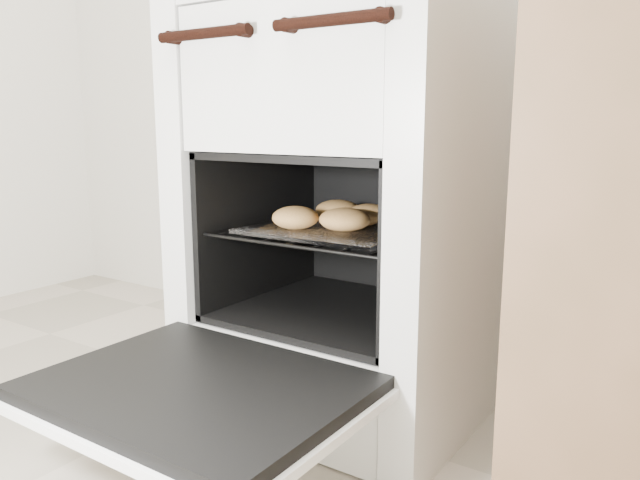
{
  "coord_description": "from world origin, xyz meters",
  "views": [
    {
      "loc": [
        0.62,
        0.05,
        0.61
      ],
      "look_at": [
        -0.05,
        1.04,
        0.38
      ],
      "focal_mm": 35.0,
      "sensor_mm": 36.0,
      "label": 1
    }
  ],
  "objects": [
    {
      "name": "stove",
      "position": [
        -0.05,
        1.18,
        0.43
      ],
      "size": [
        0.57,
        0.64,
        0.88
      ],
      "color": "silver",
      "rests_on": "ground"
    },
    {
      "name": "foil_sheet",
      "position": [
        -0.05,
        1.1,
        0.39
      ],
      "size": [
        0.32,
        0.29,
        0.01
      ],
      "primitive_type": "cube",
      "color": "white",
      "rests_on": "oven_rack"
    },
    {
      "name": "oven_door",
      "position": [
        -0.05,
        0.7,
        0.19
      ],
      "size": [
        0.51,
        0.4,
        0.04
      ],
      "color": "black",
      "rests_on": "stove"
    },
    {
      "name": "baked_rolls",
      "position": [
        -0.06,
        1.11,
        0.42
      ],
      "size": [
        0.24,
        0.26,
        0.05
      ],
      "color": "tan",
      "rests_on": "foil_sheet"
    },
    {
      "name": "oven_rack",
      "position": [
        -0.05,
        1.12,
        0.39
      ],
      "size": [
        0.42,
        0.4,
        0.01
      ],
      "color": "black",
      "rests_on": "stove"
    }
  ]
}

